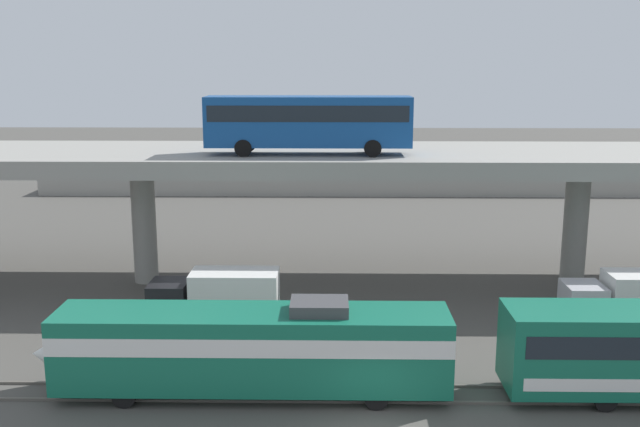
% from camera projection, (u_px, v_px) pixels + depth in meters
% --- Properties ---
extents(rail_strip_near, '(110.00, 0.12, 0.12)m').
position_uv_depth(rail_strip_near, '(372.00, 402.00, 29.84)').
color(rail_strip_near, '#59544C').
rests_on(rail_strip_near, ground_plane).
extents(rail_strip_far, '(110.00, 0.12, 0.12)m').
position_uv_depth(rail_strip_far, '(370.00, 385.00, 31.35)').
color(rail_strip_far, '#59544C').
rests_on(rail_strip_far, ground_plane).
extents(train_locomotive, '(17.58, 3.04, 4.18)m').
position_uv_depth(train_locomotive, '(233.00, 345.00, 30.25)').
color(train_locomotive, '#14664C').
rests_on(train_locomotive, ground_plane).
extents(highway_overpass, '(96.00, 10.71, 8.47)m').
position_uv_depth(highway_overpass, '(359.00, 163.00, 44.67)').
color(highway_overpass, gray).
rests_on(highway_overpass, ground_plane).
extents(transit_bus_on_overpass, '(12.00, 2.68, 3.40)m').
position_uv_depth(transit_bus_on_overpass, '(309.00, 119.00, 42.24)').
color(transit_bus_on_overpass, '#14478C').
rests_on(transit_bus_on_overpass, highway_overpass).
extents(service_truck_west, '(6.80, 2.46, 3.04)m').
position_uv_depth(service_truck_west, '(218.00, 297.00, 38.23)').
color(service_truck_west, black).
rests_on(service_truck_west, ground_plane).
extents(service_truck_east, '(6.80, 2.46, 3.04)m').
position_uv_depth(service_truck_east, '(633.00, 299.00, 37.87)').
color(service_truck_east, '#B7B7BC').
rests_on(service_truck_east, ground_plane).
extents(pier_parking_lot, '(65.28, 10.40, 1.69)m').
position_uv_depth(pier_parking_lot, '(347.00, 181.00, 80.33)').
color(pier_parking_lot, gray).
rests_on(pier_parking_lot, ground_plane).
extents(parked_car_0, '(4.44, 1.99, 1.50)m').
position_uv_depth(parked_car_0, '(186.00, 168.00, 78.46)').
color(parked_car_0, silver).
rests_on(parked_car_0, pier_parking_lot).
extents(parked_car_1, '(4.01, 1.91, 1.50)m').
position_uv_depth(parked_car_1, '(131.00, 165.00, 81.06)').
color(parked_car_1, '#515459').
rests_on(parked_car_1, pier_parking_lot).
extents(parked_car_2, '(4.21, 1.85, 1.50)m').
position_uv_depth(parked_car_2, '(285.00, 169.00, 78.35)').
color(parked_car_2, '#9E998C').
rests_on(parked_car_2, pier_parking_lot).
extents(parked_car_3, '(4.43, 1.98, 1.50)m').
position_uv_depth(parked_car_3, '(273.00, 163.00, 82.58)').
color(parked_car_3, black).
rests_on(parked_car_3, pier_parking_lot).
extents(harbor_water, '(140.00, 36.00, 0.01)m').
position_uv_depth(harbor_water, '(344.00, 161.00, 103.01)').
color(harbor_water, '#2D5170').
rests_on(harbor_water, ground_plane).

